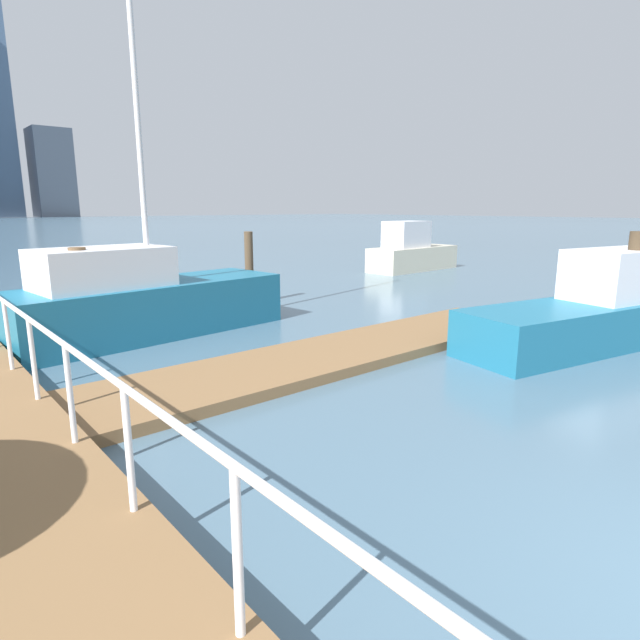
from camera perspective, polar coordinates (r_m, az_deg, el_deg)
The scene contains 10 objects.
ground_plane at distance 20.60m, azimuth -27.36°, elevation 3.10°, with size 300.00×300.00×0.00m, color slate.
floating_dock at distance 9.77m, azimuth 1.44°, elevation -3.80°, with size 10.61×2.00×0.18m, color olive.
boardwalk_railing at distance 8.18m, azimuth -30.32°, elevation -0.42°, with size 0.06×27.75×1.08m.
dock_piling_0 at distance 11.28m, azimuth -24.69°, elevation 2.08°, with size 0.32×0.32×2.04m, color brown.
dock_piling_2 at distance 15.35m, azimuth -7.77°, elevation 5.65°, with size 0.25×0.25×2.11m, color brown.
dock_piling_3 at distance 12.59m, azimuth 31.10°, elevation 3.04°, with size 0.36×0.36×2.32m, color #473826.
moored_boat_0 at distance 23.92m, azimuth 9.98°, elevation 7.35°, with size 4.77×1.80×2.20m.
moored_boat_1 at distance 12.09m, azimuth -18.95°, elevation 2.16°, with size 6.14×2.59×9.98m.
moored_boat_2 at distance 12.56m, azimuth 29.34°, elevation 1.06°, with size 7.53×3.03×1.94m.
skyline_tower_5 at distance 178.56m, azimuth -27.32°, elevation 14.11°, with size 10.48×10.95×25.26m, color slate.
Camera 1 is at (-4.43, 0.08, 2.80)m, focal length 29.16 mm.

